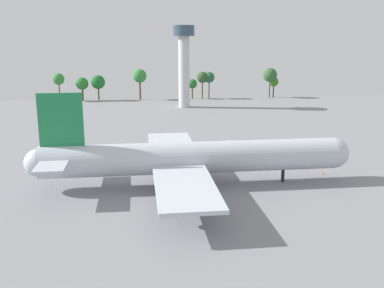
% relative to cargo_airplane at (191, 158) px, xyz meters
% --- Properties ---
extents(ground_plane, '(273.36, 273.36, 0.00)m').
position_rel_cargo_airplane_xyz_m(ground_plane, '(0.22, 0.00, -6.00)').
color(ground_plane, gray).
extents(cargo_airplane, '(68.34, 55.38, 20.08)m').
position_rel_cargo_airplane_xyz_m(cargo_airplane, '(0.00, 0.00, 0.00)').
color(cargo_airplane, silver).
rests_on(cargo_airplane, ground_plane).
extents(baggage_tug, '(5.48, 4.92, 2.45)m').
position_rel_cargo_airplane_xyz_m(baggage_tug, '(15.87, 29.54, -4.82)').
color(baggage_tug, silver).
rests_on(baggage_tug, ground_plane).
extents(safety_cone_nose, '(0.47, 0.47, 0.68)m').
position_rel_cargo_airplane_xyz_m(safety_cone_nose, '(30.97, 3.96, -5.66)').
color(safety_cone_nose, orange).
rests_on(safety_cone_nose, ground_plane).
extents(control_tower, '(9.22, 9.22, 35.58)m').
position_rel_cargo_airplane_xyz_m(control_tower, '(9.99, 106.27, 15.67)').
color(control_tower, silver).
rests_on(control_tower, ground_plane).
extents(tree_line_backdrop, '(113.47, 7.15, 15.22)m').
position_rel_cargo_airplane_xyz_m(tree_line_backdrop, '(4.40, 133.33, 4.08)').
color(tree_line_backdrop, '#51381E').
rests_on(tree_line_backdrop, ground_plane).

